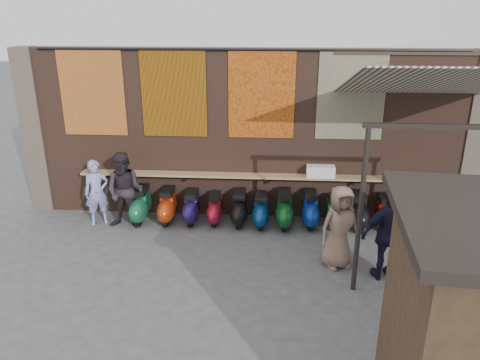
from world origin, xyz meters
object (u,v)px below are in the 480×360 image
at_px(scooter_stool_4, 239,208).
at_px(scooter_stool_5, 261,210).
at_px(shopper_tan, 340,227).
at_px(diner_left, 97,192).
at_px(scooter_stool_1, 168,206).
at_px(scooter_stool_8, 334,212).
at_px(scooter_stool_3, 215,209).
at_px(diner_right, 125,191).
at_px(shelf_box, 321,171).
at_px(scooter_stool_7, 310,209).
at_px(scooter_stool_9, 358,211).
at_px(scooter_stool_10, 384,212).
at_px(scooter_stool_6, 284,209).
at_px(scooter_stool_2, 192,207).
at_px(shopper_navy, 389,234).
at_px(scooter_stool_0, 141,205).

bearing_deg(scooter_stool_4, scooter_stool_5, -6.61).
bearing_deg(shopper_tan, diner_left, 140.92).
bearing_deg(scooter_stool_1, shopper_tan, -25.49).
bearing_deg(scooter_stool_8, scooter_stool_3, 179.38).
relative_size(scooter_stool_3, diner_right, 0.41).
distance_m(shelf_box, scooter_stool_7, 0.92).
distance_m(scooter_stool_9, scooter_stool_10, 0.61).
bearing_deg(shopper_tan, shelf_box, 72.82).
bearing_deg(scooter_stool_10, diner_right, -176.21).
xyz_separation_m(scooter_stool_5, scooter_stool_6, (0.55, -0.00, 0.04)).
bearing_deg(scooter_stool_10, scooter_stool_6, -177.83).
distance_m(scooter_stool_4, scooter_stool_9, 2.77).
height_order(scooter_stool_6, scooter_stool_7, scooter_stool_6).
bearing_deg(shelf_box, scooter_stool_5, -165.90).
xyz_separation_m(scooter_stool_9, diner_right, (-5.36, -0.33, 0.49)).
bearing_deg(scooter_stool_2, scooter_stool_6, -1.60).
bearing_deg(scooter_stool_10, scooter_stool_9, -174.12).
distance_m(scooter_stool_6, scooter_stool_8, 1.15).
bearing_deg(shopper_navy, scooter_stool_7, -73.23).
height_order(scooter_stool_1, scooter_stool_6, scooter_stool_6).
bearing_deg(scooter_stool_1, shopper_navy, -25.09).
height_order(scooter_stool_4, scooter_stool_10, scooter_stool_4).
relative_size(shelf_box, scooter_stool_10, 0.82).
xyz_separation_m(scooter_stool_1, scooter_stool_10, (5.10, 0.01, -0.02)).
height_order(scooter_stool_2, diner_left, diner_left).
xyz_separation_m(scooter_stool_3, scooter_stool_4, (0.58, -0.01, 0.04)).
distance_m(scooter_stool_0, scooter_stool_4, 2.36).
bearing_deg(scooter_stool_7, scooter_stool_3, -179.71).
relative_size(scooter_stool_4, shopper_navy, 0.45).
height_order(scooter_stool_3, diner_right, diner_right).
bearing_deg(scooter_stool_9, scooter_stool_6, -179.16).
distance_m(scooter_stool_1, scooter_stool_9, 4.49).
bearing_deg(scooter_stool_8, scooter_stool_10, 2.22).
height_order(shelf_box, scooter_stool_5, shelf_box).
bearing_deg(diner_right, scooter_stool_2, 19.65).
distance_m(scooter_stool_3, scooter_stool_5, 1.09).
xyz_separation_m(scooter_stool_8, scooter_stool_10, (1.16, 0.05, 0.01)).
height_order(scooter_stool_4, diner_right, diner_right).
distance_m(scooter_stool_2, shopper_tan, 3.71).
bearing_deg(shelf_box, scooter_stool_0, -175.97).
bearing_deg(diner_left, shelf_box, -19.25).
bearing_deg(scooter_stool_5, shelf_box, 14.10).
distance_m(scooter_stool_4, shopper_tan, 2.78).
distance_m(scooter_stool_8, scooter_stool_10, 1.16).
distance_m(scooter_stool_7, scooter_stool_10, 1.71).
bearing_deg(scooter_stool_9, diner_left, -178.57).
xyz_separation_m(scooter_stool_6, scooter_stool_8, (1.15, 0.04, -0.06)).
height_order(scooter_stool_6, shopper_navy, shopper_navy).
distance_m(shelf_box, shopper_tan, 2.13).
height_order(shelf_box, scooter_stool_3, shelf_box).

